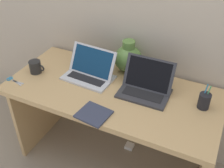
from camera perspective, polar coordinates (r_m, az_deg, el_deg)
The scene contains 11 objects.
ground_plane at distance 2.39m, azimuth 0.00°, elevation -15.40°, with size 6.00×6.00×0.00m, color gray.
back_wall at distance 1.96m, azimuth 4.93°, elevation 15.83°, with size 4.40×0.04×2.40m, color #BCAD99.
desk at distance 1.98m, azimuth 0.00°, elevation -4.90°, with size 1.47×0.67×0.74m.
laptop_left at distance 1.98m, azimuth -4.55°, elevation 2.88°, with size 0.36×0.25×0.21m.
laptop_right at distance 1.84m, azimuth 7.09°, elevation -0.10°, with size 0.33×0.24×0.22m.
green_vase at distance 2.03m, azimuth 3.38°, elevation 5.41°, with size 0.20×0.20×0.24m.
notebook_stack at distance 1.68m, azimuth -3.81°, elevation -6.23°, with size 0.19×0.17×0.01m, color #33384C.
coffee_mug at distance 2.11m, azimuth -15.55°, elevation 3.43°, with size 0.13×0.09×0.09m.
pen_cup at distance 1.80m, azimuth 18.55°, elevation -3.31°, with size 0.07×0.07×0.17m.
scissors at distance 2.09m, azimuth -19.91°, elevation 0.79°, with size 0.15×0.06×0.01m.
power_brick at distance 2.47m, azimuth 3.63°, elevation -12.72°, with size 0.07×0.07×0.03m, color white.
Camera 1 is at (0.64, -1.35, 1.87)m, focal length 44.17 mm.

